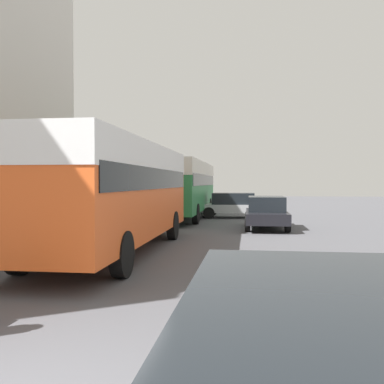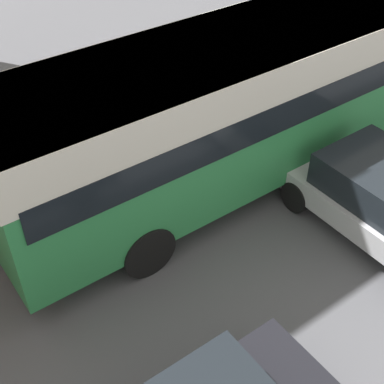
{
  "view_description": "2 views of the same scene",
  "coord_description": "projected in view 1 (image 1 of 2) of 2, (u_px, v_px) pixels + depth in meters",
  "views": [
    {
      "loc": [
        1.99,
        -2.91,
        2.02
      ],
      "look_at": [
        -0.52,
        16.11,
        1.59
      ],
      "focal_mm": 40.0,
      "sensor_mm": 36.0,
      "label": 1
    },
    {
      "loc": [
        4.99,
        14.44,
        7.08
      ],
      "look_at": [
        -0.73,
        18.61,
        1.1
      ],
      "focal_mm": 50.0,
      "sensor_mm": 36.0,
      "label": 2
    }
  ],
  "objects": [
    {
      "name": "bus_following",
      "position": [
        183.0,
        182.0,
        24.14
      ],
      "size": [
        2.54,
        11.22,
        3.14
      ],
      "color": "#2D8447",
      "rests_on": "ground_plane"
    },
    {
      "name": "pedestrian_walking_away",
      "position": [
        115.0,
        202.0,
        20.86
      ],
      "size": [
        0.43,
        0.43,
        1.78
      ],
      "color": "#232838",
      "rests_on": "sidewalk"
    },
    {
      "name": "bus_lead",
      "position": [
        114.0,
        183.0,
        12.17
      ],
      "size": [
        2.59,
        9.91,
        3.1
      ],
      "color": "#EA5B23",
      "rests_on": "ground_plane"
    },
    {
      "name": "car_far_curb",
      "position": [
        266.0,
        212.0,
        18.65
      ],
      "size": [
        1.82,
        4.3,
        1.41
      ],
      "color": "black",
      "rests_on": "ground_plane"
    },
    {
      "name": "car_distant",
      "position": [
        233.0,
        205.0,
        24.4
      ],
      "size": [
        4.29,
        1.95,
        1.42
      ],
      "rotation": [
        0.0,
        0.0,
        -1.57
      ],
      "color": "#B7B7BC",
      "rests_on": "ground_plane"
    },
    {
      "name": "pedestrian_near_curb",
      "position": [
        142.0,
        197.0,
        30.84
      ],
      "size": [
        0.35,
        0.35,
        1.64
      ],
      "color": "#232838",
      "rests_on": "sidewalk"
    }
  ]
}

